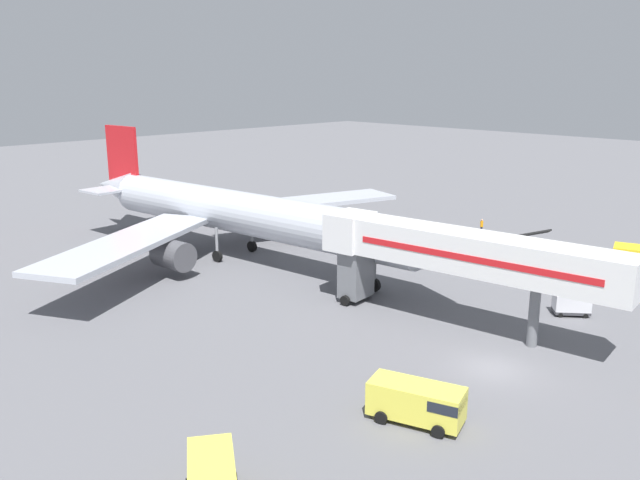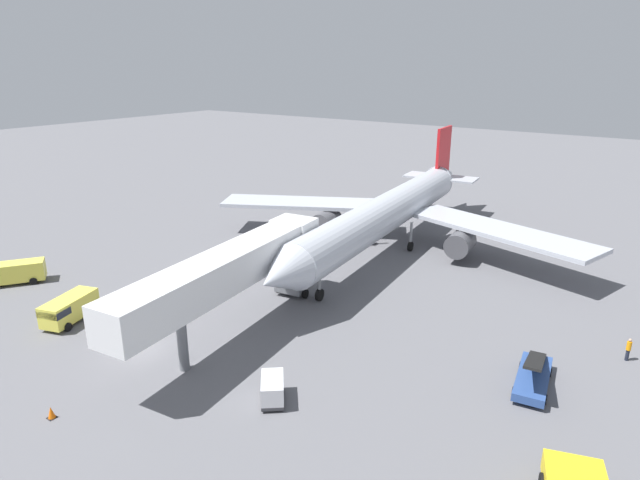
{
  "view_description": "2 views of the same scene",
  "coord_description": "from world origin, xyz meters",
  "px_view_note": "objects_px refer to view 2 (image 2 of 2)",
  "views": [
    {
      "loc": [
        -33.0,
        -18.13,
        17.37
      ],
      "look_at": [
        6.67,
        21.45,
        2.97
      ],
      "focal_mm": 36.42,
      "sensor_mm": 36.0,
      "label": 1
    },
    {
      "loc": [
        31.05,
        -20.99,
        20.02
      ],
      "look_at": [
        3.04,
        18.73,
        3.94
      ],
      "focal_mm": 30.15,
      "sensor_mm": 36.0,
      "label": 2
    }
  ],
  "objects_px": {
    "service_van_outer_right": "(68,309)",
    "safety_cone_alpha": "(51,412)",
    "jet_bridge": "(236,268)",
    "airplane_at_gate": "(391,211)",
    "service_van_mid_left": "(12,272)",
    "ground_crew_worker_foreground": "(628,349)",
    "baggage_cart_near_center": "(273,389)",
    "belt_loader_truck": "(533,376)"
  },
  "relations": [
    {
      "from": "service_van_outer_right",
      "to": "safety_cone_alpha",
      "type": "distance_m",
      "value": 13.24
    },
    {
      "from": "jet_bridge",
      "to": "safety_cone_alpha",
      "type": "distance_m",
      "value": 15.29
    },
    {
      "from": "airplane_at_gate",
      "to": "service_van_mid_left",
      "type": "xyz_separation_m",
      "value": [
        -24.52,
        -29.51,
        -3.22
      ]
    },
    {
      "from": "ground_crew_worker_foreground",
      "to": "safety_cone_alpha",
      "type": "height_order",
      "value": "ground_crew_worker_foreground"
    },
    {
      "from": "ground_crew_worker_foreground",
      "to": "service_van_outer_right",
      "type": "bearing_deg",
      "value": -152.88
    },
    {
      "from": "baggage_cart_near_center",
      "to": "safety_cone_alpha",
      "type": "xyz_separation_m",
      "value": [
        -9.64,
        -8.83,
        -0.51
      ]
    },
    {
      "from": "service_van_mid_left",
      "to": "jet_bridge",
      "type": "bearing_deg",
      "value": 12.61
    },
    {
      "from": "airplane_at_gate",
      "to": "baggage_cart_near_center",
      "type": "height_order",
      "value": "airplane_at_gate"
    },
    {
      "from": "service_van_outer_right",
      "to": "baggage_cart_near_center",
      "type": "relative_size",
      "value": 1.84
    },
    {
      "from": "baggage_cart_near_center",
      "to": "airplane_at_gate",
      "type": "bearing_deg",
      "value": 104.68
    },
    {
      "from": "belt_loader_truck",
      "to": "baggage_cart_near_center",
      "type": "relative_size",
      "value": 2.07
    },
    {
      "from": "service_van_outer_right",
      "to": "safety_cone_alpha",
      "type": "bearing_deg",
      "value": -35.26
    },
    {
      "from": "jet_bridge",
      "to": "belt_loader_truck",
      "type": "distance_m",
      "value": 21.97
    },
    {
      "from": "belt_loader_truck",
      "to": "ground_crew_worker_foreground",
      "type": "distance_m",
      "value": 8.49
    },
    {
      "from": "baggage_cart_near_center",
      "to": "ground_crew_worker_foreground",
      "type": "height_order",
      "value": "ground_crew_worker_foreground"
    },
    {
      "from": "airplane_at_gate",
      "to": "jet_bridge",
      "type": "xyz_separation_m",
      "value": [
        -0.29,
        -24.09,
        0.87
      ]
    },
    {
      "from": "jet_bridge",
      "to": "baggage_cart_near_center",
      "type": "distance_m",
      "value": 10.74
    },
    {
      "from": "airplane_at_gate",
      "to": "safety_cone_alpha",
      "type": "bearing_deg",
      "value": -92.78
    },
    {
      "from": "baggage_cart_near_center",
      "to": "service_van_outer_right",
      "type": "bearing_deg",
      "value": -176.64
    },
    {
      "from": "jet_bridge",
      "to": "ground_crew_worker_foreground",
      "type": "relative_size",
      "value": 13.15
    },
    {
      "from": "airplane_at_gate",
      "to": "belt_loader_truck",
      "type": "height_order",
      "value": "airplane_at_gate"
    },
    {
      "from": "jet_bridge",
      "to": "ground_crew_worker_foreground",
      "type": "xyz_separation_m",
      "value": [
        25.41,
        12.58,
        -4.37
      ]
    },
    {
      "from": "belt_loader_truck",
      "to": "ground_crew_worker_foreground",
      "type": "xyz_separation_m",
      "value": [
        4.61,
        7.13,
        0.16
      ]
    },
    {
      "from": "safety_cone_alpha",
      "to": "ground_crew_worker_foreground",
      "type": "bearing_deg",
      "value": 44.99
    },
    {
      "from": "service_van_mid_left",
      "to": "baggage_cart_near_center",
      "type": "relative_size",
      "value": 1.95
    },
    {
      "from": "baggage_cart_near_center",
      "to": "ground_crew_worker_foreground",
      "type": "bearing_deg",
      "value": 46.29
    },
    {
      "from": "safety_cone_alpha",
      "to": "belt_loader_truck",
      "type": "bearing_deg",
      "value": 41.57
    },
    {
      "from": "service_van_mid_left",
      "to": "belt_loader_truck",
      "type": "bearing_deg",
      "value": 13.57
    },
    {
      "from": "belt_loader_truck",
      "to": "service_van_outer_right",
      "type": "bearing_deg",
      "value": -159.77
    },
    {
      "from": "ground_crew_worker_foreground",
      "to": "baggage_cart_near_center",
      "type": "bearing_deg",
      "value": -133.71
    },
    {
      "from": "safety_cone_alpha",
      "to": "service_van_mid_left",
      "type": "bearing_deg",
      "value": 158.37
    },
    {
      "from": "service_van_mid_left",
      "to": "safety_cone_alpha",
      "type": "height_order",
      "value": "service_van_mid_left"
    },
    {
      "from": "jet_bridge",
      "to": "safety_cone_alpha",
      "type": "height_order",
      "value": "jet_bridge"
    },
    {
      "from": "belt_loader_truck",
      "to": "service_van_outer_right",
      "type": "relative_size",
      "value": 1.13
    },
    {
      "from": "jet_bridge",
      "to": "safety_cone_alpha",
      "type": "xyz_separation_m",
      "value": [
        -1.58,
        -14.4,
        -4.9
      ]
    },
    {
      "from": "belt_loader_truck",
      "to": "safety_cone_alpha",
      "type": "distance_m",
      "value": 29.91
    },
    {
      "from": "baggage_cart_near_center",
      "to": "service_van_mid_left",
      "type": "bearing_deg",
      "value": 179.73
    },
    {
      "from": "jet_bridge",
      "to": "service_van_mid_left",
      "type": "height_order",
      "value": "jet_bridge"
    },
    {
      "from": "airplane_at_gate",
      "to": "belt_loader_truck",
      "type": "relative_size",
      "value": 8.18
    },
    {
      "from": "airplane_at_gate",
      "to": "safety_cone_alpha",
      "type": "height_order",
      "value": "airplane_at_gate"
    },
    {
      "from": "service_van_outer_right",
      "to": "airplane_at_gate",
      "type": "bearing_deg",
      "value": 67.7
    },
    {
      "from": "service_van_mid_left",
      "to": "safety_cone_alpha",
      "type": "relative_size",
      "value": 7.35
    }
  ]
}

